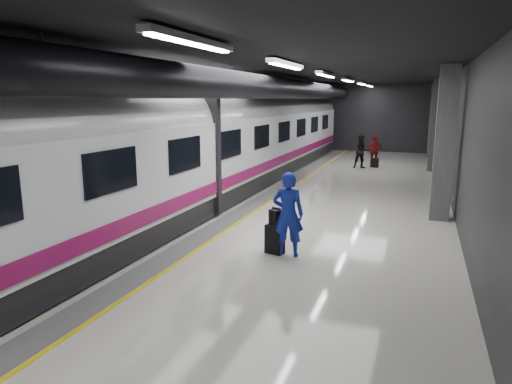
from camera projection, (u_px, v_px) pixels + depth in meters
The scene contains 9 objects.
ground at pixel (274, 222), 13.39m from camera, with size 40.00×40.00×0.00m, color beige.
platform_hall at pixel (276, 99), 13.66m from camera, with size 10.02×40.02×4.51m.
train at pixel (175, 148), 14.06m from camera, with size 3.05×38.00×4.05m.
traveler_main at pixel (288, 214), 10.34m from camera, with size 0.71×0.47×1.95m, color #1726B0.
suitcase_main at pixel (275, 239), 10.62m from camera, with size 0.42×0.26×0.68m, color black.
shoulder_bag at pixel (275, 217), 10.53m from camera, with size 0.27×0.14×0.36m, color black.
traveler_far_a at pixel (362, 151), 23.60m from camera, with size 0.86×0.67×1.77m, color black.
traveler_far_b at pixel (374, 151), 24.14m from camera, with size 0.99×0.41×1.70m, color maroon.
suitcase_far at pixel (375, 163), 24.06m from camera, with size 0.33×0.21×0.49m, color black.
Camera 1 is at (3.90, -12.35, 3.54)m, focal length 32.00 mm.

